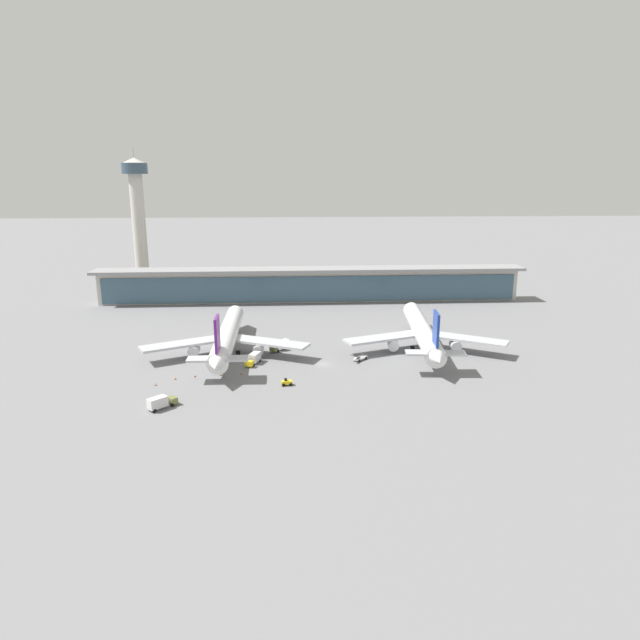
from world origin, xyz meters
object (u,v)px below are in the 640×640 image
Objects in this scene: service_truck_near_nose_yellow at (287,382)px; safety_cone_echo at (156,384)px; safety_cone_bravo at (175,378)px; airliner_centre_stand at (423,332)px; safety_cone_alpha at (195,376)px; safety_cone_delta at (241,373)px; service_truck_mid_apron_olive at (160,402)px; service_truck_on_taxiway_white at (360,358)px; airliner_left_stand at (227,336)px; service_truck_under_wing_olive at (281,345)px; service_truck_by_tail_yellow at (254,358)px; safety_cone_charlie at (221,374)px; control_tower at (138,213)px.

safety_cone_echo is (-35.27, 2.27, -0.56)m from service_truck_near_nose_yellow.
safety_cone_echo is (-4.45, -4.22, 0.00)m from safety_cone_bravo.
airliner_centre_stand is 73.48m from safety_cone_alpha.
safety_cone_delta is 1.00× the size of safety_cone_echo.
service_truck_mid_apron_olive reaches higher than service_truck_on_taxiway_white.
airliner_left_stand is 34.85m from service_truck_near_nose_yellow.
service_truck_under_wing_olive is at bearing 41.27° from safety_cone_echo.
airliner_left_stand is at bearing 167.11° from service_truck_on_taxiway_white.
airliner_left_stand is 44.57m from service_truck_mid_apron_olive.
service_truck_under_wing_olive is at bearing 44.46° from safety_cone_alpha.
airliner_left_stand reaches higher than safety_cone_bravo.
service_truck_under_wing_olive is 9.86× the size of safety_cone_bravo.
airliner_centre_stand reaches higher than service_truck_mid_apron_olive.
service_truck_mid_apron_olive is 62.58m from service_truck_on_taxiway_white.
service_truck_under_wing_olive is 38.49m from safety_cone_bravo.
airliner_left_stand is at bearing 122.49° from service_truck_near_nose_yellow.
service_truck_by_tail_yellow reaches higher than safety_cone_charlie.
airliner_centre_stand is at bearing -1.50° from service_truck_under_wing_olive.
safety_cone_charlie is 5.70m from safety_cone_delta.
service_truck_near_nose_yellow is 4.36× the size of safety_cone_alpha.
service_truck_mid_apron_olive is 9.86× the size of safety_cone_bravo.
safety_cone_bravo is (-12.28, -22.63, -5.37)m from airliner_left_stand.
airliner_centre_stand is at bearing 26.30° from service_truck_on_taxiway_white.
safety_cone_delta is 23.42m from safety_cone_echo.
airliner_left_stand is 96.61× the size of safety_cone_echo.
safety_cone_bravo is at bearing -161.75° from safety_cone_alpha.
service_truck_on_taxiway_white is (24.14, -11.93, -0.88)m from service_truck_under_wing_olive.
safety_cone_charlie is at bearing -90.35° from airliner_left_stand.
service_truck_on_taxiway_white is at bearing 2.14° from service_truck_by_tail_yellow.
safety_cone_bravo is 1.00× the size of safety_cone_charlie.
service_truck_by_tail_yellow is at bearing -50.46° from airliner_left_stand.
safety_cone_bravo is at bearing 90.81° from service_truck_mid_apron_olive.
safety_cone_bravo is at bearing -150.13° from service_truck_by_tail_yellow.
service_truck_mid_apron_olive is 9.86× the size of safety_cone_charlie.
service_truck_on_taxiway_white is at bearing 41.42° from service_truck_near_nose_yellow.
service_truck_mid_apron_olive is at bearing -149.42° from airliner_centre_stand.
service_truck_by_tail_yellow is 19.03m from safety_cone_alpha.
airliner_left_stand is 22.18× the size of service_truck_near_nose_yellow.
safety_cone_delta is (-57.08, -21.00, -5.37)m from airliner_centre_stand.
control_tower is (-39.71, 149.72, 35.29)m from service_truck_mid_apron_olive.
safety_cone_charlie is at bearing -132.64° from service_truck_by_tail_yellow.
safety_cone_delta is at bearing 5.88° from safety_cone_alpha.
control_tower is (-51.71, 106.97, 31.29)m from airliner_left_stand.
service_truck_by_tail_yellow is at bearing 117.89° from service_truck_near_nose_yellow.
service_truck_on_taxiway_white is 153.05m from control_tower.
control_tower is at bearing 123.27° from service_truck_under_wing_olive.
airliner_centre_stand is 46.04m from service_truck_under_wing_olive.
service_truck_by_tail_yellow is at bearing 29.87° from safety_cone_bravo.
service_truck_under_wing_olive is at bearing 40.92° from safety_cone_bravo.
airliner_left_stand and airliner_centre_stand have the same top height.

